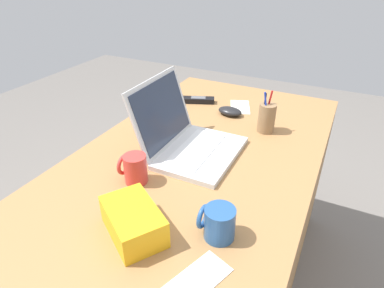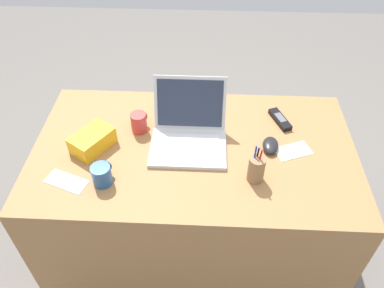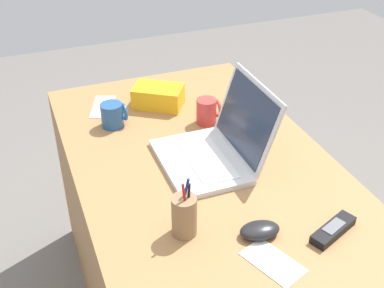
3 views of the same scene
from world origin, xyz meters
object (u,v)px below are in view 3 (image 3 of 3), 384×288
pen_holder (184,215)px  snack_bag (158,96)px  computer_mouse (260,230)px  cordless_phone (333,230)px  coffee_mug_white (113,115)px  laptop (216,147)px  coffee_mug_tall (208,111)px

pen_holder → snack_bag: bearing=167.8°
computer_mouse → pen_holder: pen_holder is taller
cordless_phone → pen_holder: pen_holder is taller
snack_bag → coffee_mug_white: bearing=-66.4°
laptop → pen_holder: (0.27, -0.20, 0.01)m
computer_mouse → coffee_mug_white: (-0.68, -0.22, 0.03)m
laptop → cordless_phone: laptop is taller
computer_mouse → snack_bag: snack_bag is taller
laptop → computer_mouse: laptop is taller
coffee_mug_tall → coffee_mug_white: bearing=-107.3°
computer_mouse → pen_holder: 0.20m
laptop → cordless_phone: 0.44m
coffee_mug_white → snack_bag: coffee_mug_white is taller
cordless_phone → pen_holder: 0.39m
pen_holder → coffee_mug_tall: bearing=151.6°
coffee_mug_tall → cordless_phone: coffee_mug_tall is taller
laptop → coffee_mug_white: 0.41m
coffee_mug_white → coffee_mug_tall: size_ratio=0.97×
laptop → coffee_mug_tall: size_ratio=3.52×
laptop → coffee_mug_tall: bearing=163.6°
laptop → pen_holder: bearing=-36.7°
computer_mouse → cordless_phone: size_ratio=0.69×
cordless_phone → coffee_mug_white: bearing=-151.4°
coffee_mug_tall → cordless_phone: (0.64, 0.09, -0.03)m
laptop → cordless_phone: size_ratio=2.10×
pen_holder → snack_bag: (-0.68, 0.15, -0.02)m
computer_mouse → coffee_mug_tall: 0.59m
computer_mouse → pen_holder: bearing=-107.7°
computer_mouse → coffee_mug_tall: size_ratio=1.16×
laptop → computer_mouse: (0.35, -0.03, -0.03)m
laptop → coffee_mug_tall: laptop is taller
computer_mouse → cordless_phone: bearing=77.2°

